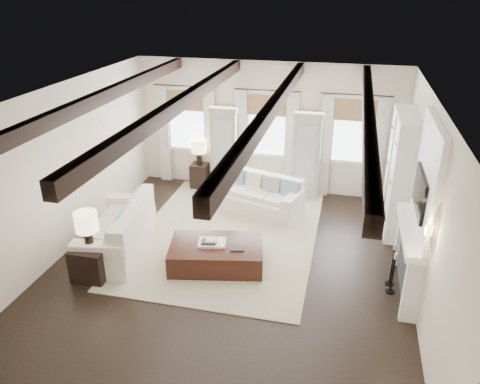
% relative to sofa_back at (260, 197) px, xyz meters
% --- Properties ---
extents(ground, '(7.50, 7.50, 0.00)m').
position_rel_sofa_back_xyz_m(ground, '(-0.10, -2.45, -0.33)').
color(ground, black).
rests_on(ground, ground).
extents(room_shell, '(6.54, 7.54, 3.22)m').
position_rel_sofa_back_xyz_m(room_shell, '(0.65, -1.55, 1.56)').
color(room_shell, '#F0E3CE').
rests_on(room_shell, ground).
extents(area_rug, '(3.65, 4.98, 0.02)m').
position_rel_sofa_back_xyz_m(area_rug, '(-0.43, -1.31, -0.32)').
color(area_rug, '#B9B193').
rests_on(area_rug, ground).
extents(sofa_back, '(2.12, 1.42, 0.84)m').
position_rel_sofa_back_xyz_m(sofa_back, '(0.00, 0.00, 0.00)').
color(sofa_back, white).
rests_on(sofa_back, ground).
extents(sofa_left, '(1.37, 2.39, 0.97)m').
position_rel_sofa_back_xyz_m(sofa_left, '(-2.33, -2.35, 0.06)').
color(sofa_left, white).
rests_on(sofa_left, ground).
extents(ottoman, '(1.88, 1.38, 0.45)m').
position_rel_sofa_back_xyz_m(ottoman, '(-0.33, -2.47, -0.11)').
color(ottoman, black).
rests_on(ottoman, ground).
extents(tray, '(0.57, 0.47, 0.04)m').
position_rel_sofa_back_xyz_m(tray, '(-0.42, -2.45, 0.13)').
color(tray, white).
rests_on(tray, ottoman).
extents(book_lower, '(0.29, 0.25, 0.04)m').
position_rel_sofa_back_xyz_m(book_lower, '(-0.47, -2.50, 0.17)').
color(book_lower, '#262628').
rests_on(book_lower, tray).
extents(book_upper, '(0.25, 0.21, 0.03)m').
position_rel_sofa_back_xyz_m(book_upper, '(-0.41, -2.49, 0.21)').
color(book_upper, beige).
rests_on(book_upper, book_lower).
extents(book_loose, '(0.27, 0.22, 0.03)m').
position_rel_sofa_back_xyz_m(book_loose, '(0.09, -2.53, 0.13)').
color(book_loose, '#262628').
rests_on(book_loose, ottoman).
extents(side_table_front, '(0.61, 0.61, 0.61)m').
position_rel_sofa_back_xyz_m(side_table_front, '(-2.39, -3.33, -0.03)').
color(side_table_front, black).
rests_on(side_table_front, ground).
extents(lamp_front, '(0.40, 0.40, 0.69)m').
position_rel_sofa_back_xyz_m(lamp_front, '(-2.39, -3.33, 0.74)').
color(lamp_front, black).
rests_on(lamp_front, side_table_front).
extents(side_table_back, '(0.42, 0.42, 0.63)m').
position_rel_sofa_back_xyz_m(side_table_back, '(-1.76, 0.95, -0.02)').
color(side_table_back, black).
rests_on(side_table_back, ground).
extents(lamp_back, '(0.38, 0.38, 0.65)m').
position_rel_sofa_back_xyz_m(lamp_back, '(-1.76, 0.95, 0.74)').
color(lamp_back, black).
rests_on(lamp_back, side_table_back).
extents(candlestick_near, '(0.16, 0.16, 0.77)m').
position_rel_sofa_back_xyz_m(candlestick_near, '(2.80, -2.57, -0.01)').
color(candlestick_near, black).
rests_on(candlestick_near, ground).
extents(candlestick_far, '(0.16, 0.16, 0.81)m').
position_rel_sofa_back_xyz_m(candlestick_far, '(2.80, -2.33, 0.00)').
color(candlestick_far, black).
rests_on(candlestick_far, ground).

